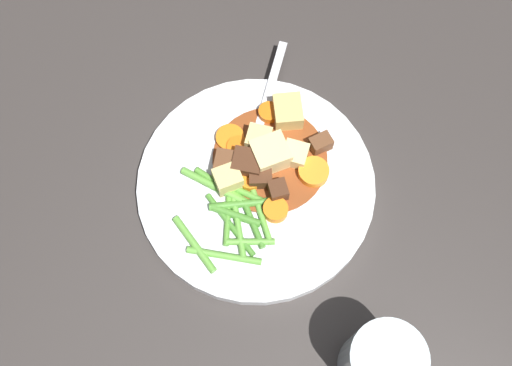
{
  "coord_description": "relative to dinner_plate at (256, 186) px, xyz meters",
  "views": [
    {
      "loc": [
        -0.22,
        -0.12,
        0.66
      ],
      "look_at": [
        0.0,
        0.0,
        0.02
      ],
      "focal_mm": 43.25,
      "sensor_mm": 36.0,
      "label": 1
    }
  ],
  "objects": [
    {
      "name": "ground_plane",
      "position": [
        0.0,
        0.0,
        -0.01
      ],
      "size": [
        3.0,
        3.0,
        0.0
      ],
      "primitive_type": "plane",
      "color": "#383330"
    },
    {
      "name": "dinner_plate",
      "position": [
        0.0,
        0.0,
        0.0
      ],
      "size": [
        0.27,
        0.27,
        0.02
      ],
      "primitive_type": "cylinder",
      "color": "white",
      "rests_on": "ground_plane"
    },
    {
      "name": "stew_sauce",
      "position": [
        0.03,
        -0.0,
        0.01
      ],
      "size": [
        0.13,
        0.13,
        0.0
      ],
      "primitive_type": "cylinder",
      "color": "brown",
      "rests_on": "dinner_plate"
    },
    {
      "name": "carrot_slice_0",
      "position": [
        0.04,
        -0.05,
        0.02
      ],
      "size": [
        0.05,
        0.05,
        0.01
      ],
      "primitive_type": "cylinder",
      "rotation": [
        0.0,
        0.0,
        5.69
      ],
      "color": "orange",
      "rests_on": "dinner_plate"
    },
    {
      "name": "carrot_slice_1",
      "position": [
        -0.0,
        0.01,
        0.01
      ],
      "size": [
        0.03,
        0.03,
        0.01
      ],
      "primitive_type": "cylinder",
      "rotation": [
        0.0,
        0.0,
        2.95
      ],
      "color": "orange",
      "rests_on": "dinner_plate"
    },
    {
      "name": "carrot_slice_2",
      "position": [
        0.08,
        0.03,
        0.01
      ],
      "size": [
        0.03,
        0.03,
        0.01
      ],
      "primitive_type": "cylinder",
      "rotation": [
        0.0,
        0.0,
        1.09
      ],
      "color": "orange",
      "rests_on": "dinner_plate"
    },
    {
      "name": "carrot_slice_3",
      "position": [
        0.03,
        0.04,
        0.01
      ],
      "size": [
        0.04,
        0.04,
        0.01
      ],
      "primitive_type": "cylinder",
      "rotation": [
        0.0,
        0.0,
        4.19
      ],
      "color": "orange",
      "rests_on": "dinner_plate"
    },
    {
      "name": "carrot_slice_4",
      "position": [
        0.03,
        0.05,
        0.01
      ],
      "size": [
        0.05,
        0.05,
        0.01
      ],
      "primitive_type": "cylinder",
      "rotation": [
        0.0,
        0.0,
        5.61
      ],
      "color": "orange",
      "rests_on": "dinner_plate"
    },
    {
      "name": "carrot_slice_5",
      "position": [
        -0.02,
        -0.03,
        0.01
      ],
      "size": [
        0.03,
        0.03,
        0.01
      ],
      "primitive_type": "cylinder",
      "rotation": [
        0.0,
        0.0,
        1.79
      ],
      "color": "orange",
      "rests_on": "dinner_plate"
    },
    {
      "name": "potato_chunk_0",
      "position": [
        -0.02,
        0.03,
        0.02
      ],
      "size": [
        0.04,
        0.04,
        0.03
      ],
      "primitive_type": "cube",
      "rotation": [
        0.0,
        0.0,
        0.89
      ],
      "color": "#E5CC7A",
      "rests_on": "dinner_plate"
    },
    {
      "name": "potato_chunk_1",
      "position": [
        0.04,
        0.02,
        0.02
      ],
      "size": [
        0.03,
        0.03,
        0.03
      ],
      "primitive_type": "cube",
      "rotation": [
        0.0,
        0.0,
        1.84
      ],
      "color": "#E5CC7A",
      "rests_on": "dinner_plate"
    },
    {
      "name": "potato_chunk_2",
      "position": [
        0.09,
        0.01,
        0.02
      ],
      "size": [
        0.05,
        0.05,
        0.03
      ],
      "primitive_type": "cube",
      "rotation": [
        0.0,
        0.0,
        0.61
      ],
      "color": "#DBBC6B",
      "rests_on": "dinner_plate"
    },
    {
      "name": "potato_chunk_3",
      "position": [
        0.03,
        0.0,
        0.02
      ],
      "size": [
        0.05,
        0.05,
        0.03
      ],
      "primitive_type": "cube",
      "rotation": [
        0.0,
        0.0,
        4.03
      ],
      "color": "#EAD68C",
      "rests_on": "dinner_plate"
    },
    {
      "name": "potato_chunk_4",
      "position": [
        0.05,
        -0.02,
        0.02
      ],
      "size": [
        0.03,
        0.03,
        0.02
      ],
      "primitive_type": "cube",
      "rotation": [
        0.0,
        0.0,
        0.22
      ],
      "color": "#EAD68C",
      "rests_on": "dinner_plate"
    },
    {
      "name": "meat_chunk_0",
      "position": [
        0.0,
        -0.03,
        0.02
      ],
      "size": [
        0.03,
        0.03,
        0.02
      ],
      "primitive_type": "cube",
      "rotation": [
        0.0,
        0.0,
        5.49
      ],
      "color": "#4C2B19",
      "rests_on": "dinner_plate"
    },
    {
      "name": "meat_chunk_1",
      "position": [
        0.01,
        0.02,
        0.02
      ],
      "size": [
        0.04,
        0.04,
        0.03
      ],
      "primitive_type": "cube",
      "rotation": [
        0.0,
        0.0,
        1.89
      ],
      "color": "#4C2B19",
      "rests_on": "dinner_plate"
    },
    {
      "name": "meat_chunk_2",
      "position": [
        0.07,
        -0.04,
        0.02
      ],
      "size": [
        0.03,
        0.03,
        0.02
      ],
      "primitive_type": "cube",
      "rotation": [
        0.0,
        0.0,
        4.12
      ],
      "color": "brown",
      "rests_on": "dinner_plate"
    },
    {
      "name": "meat_chunk_3",
      "position": [
        0.01,
        -0.0,
        0.02
      ],
      "size": [
        0.04,
        0.04,
        0.02
      ],
      "primitive_type": "cube",
      "rotation": [
        0.0,
        0.0,
        3.68
      ],
      "color": "#4C2B19",
      "rests_on": "dinner_plate"
    },
    {
      "name": "meat_chunk_4",
      "position": [
        -0.0,
        0.04,
        0.02
      ],
      "size": [
        0.03,
        0.03,
        0.02
      ],
      "primitive_type": "cube",
      "rotation": [
        0.0,
        0.0,
        1.9
      ],
      "color": "brown",
      "rests_on": "dinner_plate"
    },
    {
      "name": "green_bean_0",
      "position": [
        -0.09,
        0.02,
        0.01
      ],
      "size": [
        0.04,
        0.07,
        0.01
      ],
      "primitive_type": "cylinder",
      "rotation": [
        0.0,
        1.57,
        1.14
      ],
      "color": "#66AD42",
      "rests_on": "dinner_plate"
    },
    {
      "name": "green_bean_1",
      "position": [
        -0.04,
        0.0,
        0.01
      ],
      "size": [
        0.02,
        0.06,
        0.01
      ],
      "primitive_type": "cylinder",
      "rotation": [
        0.0,
        1.57,
        1.73
      ],
      "color": "#4C8E33",
      "rests_on": "dinner_plate"
    },
    {
      "name": "green_bean_2",
      "position": [
        -0.03,
        -0.0,
        0.01
      ],
      "size": [
        0.05,
        0.07,
        0.01
      ],
      "primitive_type": "cylinder",
      "rotation": [
        0.0,
        1.57,
        2.19
      ],
      "color": "#4C8E33",
      "rests_on": "dinner_plate"
    },
    {
      "name": "green_bean_3",
      "position": [
        -0.06,
        -0.0,
        0.01
      ],
      "size": [
        0.04,
        0.08,
        0.01
      ],
      "primitive_type": "cylinder",
      "rotation": [
        0.0,
        1.57,
        1.15
      ],
      "color": "#4C8E33",
      "rests_on": "dinner_plate"
    },
    {
      "name": "green_bean_4",
      "position": [
        -0.03,
        0.04,
        0.01
      ],
      "size": [
        0.01,
        0.08,
        0.01
      ],
      "primitive_type": "cylinder",
      "rotation": [
        0.0,
        1.57,
        1.58
      ],
      "color": "#66AD42",
      "rests_on": "dinner_plate"
    },
    {
      "name": "green_bean_5",
      "position": [
        -0.05,
        0.01,
        0.01
      ],
      "size": [
        0.06,
        0.03,
        0.01
      ],
      "primitive_type": "cylinder",
      "rotation": [
        0.0,
        1.57,
        0.47
      ],
      "color": "#599E38",
      "rests_on": "dinner_plate"
    },
    {
      "name": "green_bean_6",
      "position": [
        -0.09,
        -0.01,
        0.01
      ],
      "size": [
        0.03,
        0.08,
        0.01
      ],
      "primitive_type": "cylinder",
      "rotation": [
        0.0,
        1.57,
        1.91
      ],
      "color": "#66AD42",
      "rests_on": "dinner_plate"
    },
    {
      "name": "green_bean_7",
      "position": [
        -0.02,
        -0.0,
        0.01
      ],
      "size": [
        0.01,
        0.08,
        0.01
      ],
      "primitive_type": "cylinder",
      "rotation": [
        0.0,
        1.57,
        1.64
      ],
      "color": "#599E38",
      "rests_on": "dinner_plate"
    },
    {
      "name": "green_bean_8",
      "position": [
        -0.05,
        -0.01,
        0.01
      ],
      "size": [
        0.06,
        0.05,
        0.01
      ],
      "primitive_type": "cylinder",
      "rotation": [
        0.0,
        1.57,
        0.68
      ],
      "color": "#66AD42",
      "rests_on": "dinner_plate"
    },
    {
      "name": "green_bean_9",
      "position": [
        -0.05,
        -0.02,
        0.01
      ],
      "size": [
        0.04,
        0.04,
        0.01
      ],
      "primitive_type": "cylinder",
      "rotation": [
        0.0,
        1.57,
        0.89
      ],
      "color": "#4C8E33",
      "rests_on": "dinner_plate"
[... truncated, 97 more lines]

